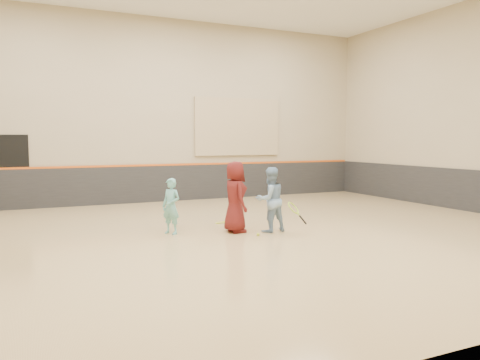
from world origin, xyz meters
name	(u,v)px	position (x,y,z in m)	size (l,w,h in m)	color
room	(233,198)	(0.00, 0.00, 0.81)	(15.04, 12.04, 6.22)	tan
wainscot_back	(161,184)	(0.00, 5.97, 0.60)	(14.90, 0.04, 1.20)	#232326
wainscot_right	(476,191)	(7.47, 0.00, 0.60)	(0.04, 11.90, 1.20)	#232326
accent_stripe	(161,165)	(0.00, 5.96, 1.22)	(14.90, 0.03, 0.06)	#D85914
acoustic_panel	(238,127)	(2.80, 5.95, 2.50)	(3.20, 0.08, 2.00)	tan
doorway	(9,173)	(-4.50, 5.98, 1.10)	(1.10, 0.05, 2.20)	black
girl	(171,206)	(-1.19, 0.68, 0.61)	(0.45, 0.29, 1.22)	#6EBFBC
instructor	(270,200)	(0.88, -0.02, 0.72)	(0.70, 0.55, 1.45)	#7C9EC0
young_man	(235,197)	(0.17, 0.28, 0.79)	(0.77, 0.50, 1.58)	#561514
held_racket	(293,208)	(1.25, -0.41, 0.57)	(0.52, 0.52, 0.58)	#B3E933
spare_racket	(222,220)	(0.31, 1.43, 0.07)	(0.73, 0.73, 0.14)	gold
ball_under_racket	(258,234)	(0.43, -0.33, 0.03)	(0.07, 0.07, 0.07)	#CDDF33
ball_in_hand	(243,188)	(0.31, 0.18, 0.99)	(0.07, 0.07, 0.07)	#B9CB2F
ball_beside_spare	(174,215)	(-0.45, 2.98, 0.03)	(0.07, 0.07, 0.07)	#BFDA32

